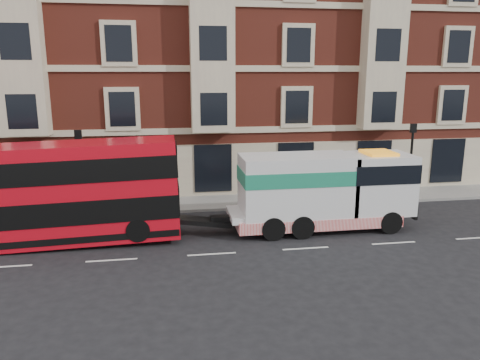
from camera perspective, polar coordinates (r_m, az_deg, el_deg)
ground at (r=19.49m, az=-3.47°, el=-9.01°), size 120.00×120.00×0.00m
sidewalk at (r=26.55m, az=-5.11°, el=-2.83°), size 90.00×3.00×0.15m
victorian_terrace at (r=33.17m, az=-5.57°, el=17.74°), size 45.00×12.00×20.40m
lamp_post_west at (r=24.99m, az=-18.87°, el=1.65°), size 0.35×0.15×4.35m
lamp_post_east at (r=28.19m, az=20.13°, el=2.78°), size 0.35×0.15×4.35m
double_decker_bus at (r=21.48m, az=-22.13°, el=-1.39°), size 10.78×2.48×4.37m
tow_truck at (r=22.20m, az=9.89°, el=-1.24°), size 8.63×2.55×3.60m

